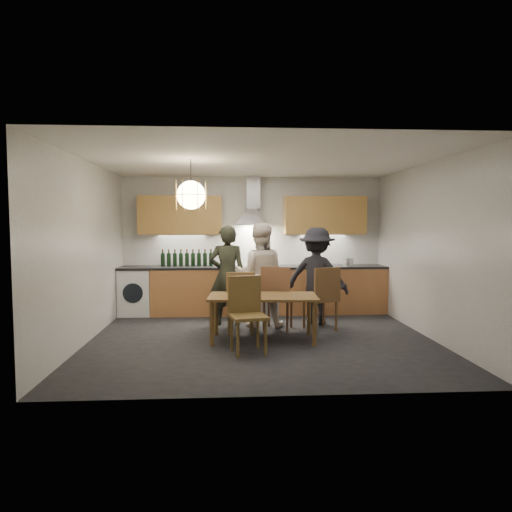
{
  "coord_description": "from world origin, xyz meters",
  "views": [
    {
      "loc": [
        -0.49,
        -6.61,
        1.69
      ],
      "look_at": [
        -0.05,
        0.4,
        1.2
      ],
      "focal_mm": 32.0,
      "sensor_mm": 36.0,
      "label": 1
    }
  ],
  "objects": [
    {
      "name": "chair_front",
      "position": [
        -0.24,
        -0.64,
        0.57
      ],
      "size": [
        0.53,
        0.53,
        1.0
      ],
      "rotation": [
        0.0,
        0.0,
        0.21
      ],
      "color": "brown",
      "rests_on": "ground"
    },
    {
      "name": "person_left",
      "position": [
        -0.5,
        1.01,
        0.84
      ],
      "size": [
        0.62,
        0.41,
        1.67
      ],
      "primitive_type": "imported",
      "rotation": [
        0.0,
        0.0,
        3.13
      ],
      "color": "black",
      "rests_on": "ground"
    },
    {
      "name": "range_stove",
      "position": [
        0.0,
        1.94,
        0.44
      ],
      "size": [
        0.9,
        0.6,
        0.92
      ],
      "color": "silver",
      "rests_on": "ground"
    },
    {
      "name": "wall_fixtures",
      "position": [
        0.0,
        2.07,
        1.87
      ],
      "size": [
        4.3,
        0.54,
        1.1
      ],
      "color": "tan",
      "rests_on": "ground"
    },
    {
      "name": "chair_back_left",
      "position": [
        -0.3,
        0.36,
        0.55
      ],
      "size": [
        0.44,
        0.44,
        0.97
      ],
      "rotation": [
        0.0,
        0.0,
        3.16
      ],
      "color": "brown",
      "rests_on": "ground"
    },
    {
      "name": "dining_table",
      "position": [
        0.02,
        -0.07,
        0.58
      ],
      "size": [
        1.61,
        0.88,
        0.66
      ],
      "rotation": [
        0.0,
        0.0,
        -0.06
      ],
      "color": "brown",
      "rests_on": "ground"
    },
    {
      "name": "mixing_bowl",
      "position": [
        1.27,
        1.86,
        0.94
      ],
      "size": [
        0.3,
        0.3,
        0.07
      ],
      "primitive_type": "imported",
      "rotation": [
        0.0,
        0.0,
        0.03
      ],
      "color": "silver",
      "rests_on": "counter_run"
    },
    {
      "name": "person_right",
      "position": [
        1.02,
        1.0,
        0.82
      ],
      "size": [
        1.2,
        0.95,
        1.63
      ],
      "primitive_type": "imported",
      "rotation": [
        0.0,
        0.0,
        2.77
      ],
      "color": "black",
      "rests_on": "ground"
    },
    {
      "name": "pendant_lamp",
      "position": [
        -1.0,
        -0.1,
        2.1
      ],
      "size": [
        0.43,
        0.43,
        0.7
      ],
      "color": "black",
      "rests_on": "ground"
    },
    {
      "name": "room_shell",
      "position": [
        0.0,
        0.0,
        1.71
      ],
      "size": [
        5.02,
        4.52,
        2.61
      ],
      "color": "silver",
      "rests_on": "ground"
    },
    {
      "name": "ground",
      "position": [
        0.0,
        0.0,
        0.0
      ],
      "size": [
        5.0,
        5.0,
        0.0
      ],
      "primitive_type": "plane",
      "color": "black",
      "rests_on": "ground"
    },
    {
      "name": "stock_pot",
      "position": [
        1.8,
        1.9,
        0.97
      ],
      "size": [
        0.2,
        0.2,
        0.13
      ],
      "primitive_type": "cylinder",
      "rotation": [
        0.0,
        0.0,
        -0.03
      ],
      "color": "silver",
      "rests_on": "counter_run"
    },
    {
      "name": "person_mid",
      "position": [
        0.04,
        0.87,
        0.85
      ],
      "size": [
        0.89,
        0.72,
        1.71
      ],
      "primitive_type": "imported",
      "rotation": [
        0.0,
        0.0,
        3.05
      ],
      "color": "silver",
      "rests_on": "ground"
    },
    {
      "name": "counter_run",
      "position": [
        0.02,
        1.95,
        0.45
      ],
      "size": [
        5.0,
        0.62,
        0.9
      ],
      "color": "tan",
      "rests_on": "ground"
    },
    {
      "name": "chair_back_mid",
      "position": [
        0.29,
        0.52,
        0.59
      ],
      "size": [
        0.58,
        0.58,
        1.03
      ],
      "rotation": [
        0.0,
        0.0,
        2.84
      ],
      "color": "brown",
      "rests_on": "ground"
    },
    {
      "name": "chair_back_right",
      "position": [
        1.02,
        0.46,
        0.58
      ],
      "size": [
        0.59,
        0.59,
        1.02
      ],
      "rotation": [
        0.0,
        0.0,
        3.5
      ],
      "color": "brown",
      "rests_on": "ground"
    },
    {
      "name": "wine_bottles",
      "position": [
        -1.26,
        2.02,
        1.06
      ],
      "size": [
        0.98,
        0.08,
        0.32
      ],
      "color": "black",
      "rests_on": "counter_run"
    }
  ]
}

